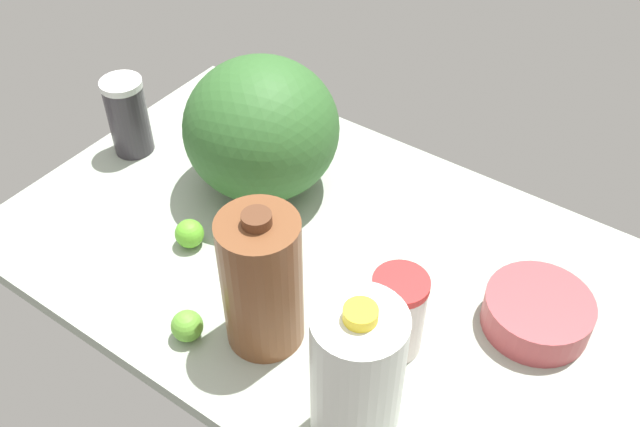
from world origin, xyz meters
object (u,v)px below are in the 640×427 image
object	(u,v)px
shaker_bottle	(128,116)
watermelon	(261,129)
milk_jug	(356,381)
lime_beside_bowl	(189,234)
tumbler_cup	(398,314)
chocolate_milk_jug	(262,282)
mixing_bowl	(537,313)
lime_by_jug	(187,326)

from	to	relation	value
shaker_bottle	watermelon	bearing A→B (deg)	-166.74
milk_jug	lime_beside_bowl	xyz separation A→B (cm)	(46.58, -15.33, -10.87)
tumbler_cup	chocolate_milk_jug	world-z (taller)	chocolate_milk_jug
mixing_bowl	chocolate_milk_jug	xyz separation A→B (cm)	(36.00, 27.45, 9.69)
lime_by_jug	tumbler_cup	bearing A→B (deg)	-147.64
mixing_bowl	milk_jug	world-z (taller)	milk_jug
milk_jug	lime_by_jug	size ratio (longest dim) A/B	5.38
chocolate_milk_jug	lime_beside_bowl	bearing A→B (deg)	-18.47
tumbler_cup	lime_by_jug	xyz separation A→B (cm)	(28.82, 18.26, -5.19)
chocolate_milk_jug	watermelon	bearing A→B (deg)	-51.43
tumbler_cup	chocolate_milk_jug	size ratio (longest dim) A/B	0.58
lime_beside_bowl	milk_jug	bearing A→B (deg)	161.78
watermelon	chocolate_milk_jug	xyz separation A→B (cm)	(-23.87, 29.94, -1.22)
watermelon	tumbler_cup	bearing A→B (deg)	155.26
milk_jug	watermelon	bearing A→B (deg)	-38.88
tumbler_cup	mixing_bowl	xyz separation A→B (cm)	(-17.21, -17.18, -4.81)
chocolate_milk_jug	tumbler_cup	bearing A→B (deg)	-151.32
mixing_bowl	lime_by_jug	world-z (taller)	mixing_bowl
milk_jug	tumbler_cup	bearing A→B (deg)	-79.12
milk_jug	lime_beside_bowl	distance (cm)	50.23
watermelon	chocolate_milk_jug	bearing A→B (deg)	128.57
watermelon	chocolate_milk_jug	world-z (taller)	watermelon
tumbler_cup	lime_by_jug	bearing A→B (deg)	32.36
lime_beside_bowl	lime_by_jug	bearing A→B (deg)	131.74
shaker_bottle	lime_by_jug	world-z (taller)	shaker_bottle
tumbler_cup	mixing_bowl	distance (cm)	24.78
shaker_bottle	chocolate_milk_jug	size ratio (longest dim) A/B	0.64
watermelon	lime_by_jug	bearing A→B (deg)	110.05
milk_jug	shaker_bottle	bearing A→B (deg)	-21.34
watermelon	lime_beside_bowl	bearing A→B (deg)	88.52
tumbler_cup	watermelon	bearing A→B (deg)	-24.74
shaker_bottle	chocolate_milk_jug	world-z (taller)	chocolate_milk_jug
chocolate_milk_jug	shaker_bottle	bearing A→B (deg)	-22.68
tumbler_cup	shaker_bottle	bearing A→B (deg)	-9.66
watermelon	mixing_bowl	xyz separation A→B (cm)	(-59.87, 2.49, -10.91)
shaker_bottle	milk_jug	xyz separation A→B (cm)	(-76.56, 29.91, 4.93)
shaker_bottle	mixing_bowl	distance (cm)	90.71
watermelon	mixing_bowl	distance (cm)	60.91
shaker_bottle	lime_by_jug	bearing A→B (deg)	145.30
mixing_bowl	lime_by_jug	bearing A→B (deg)	37.59
mixing_bowl	lime_by_jug	xyz separation A→B (cm)	(46.03, 35.44, -0.38)
mixing_bowl	lime_by_jug	size ratio (longest dim) A/B	3.37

